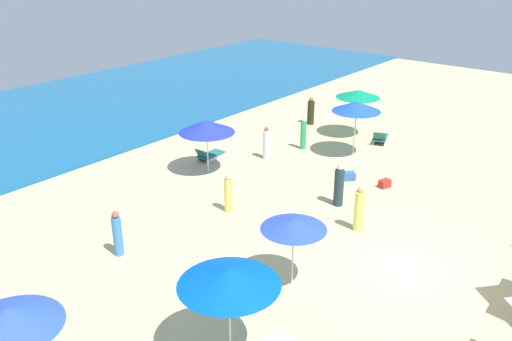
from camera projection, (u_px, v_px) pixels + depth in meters
The scene contains 19 objects.
ground_plane at pixel (406, 270), 16.87m from camera, with size 60.00×60.00×0.00m, color beige.
ocean at pixel (21, 125), 29.85m from camera, with size 60.00×15.20×0.12m, color #165D90.
umbrella_0 at pixel (358, 94), 27.53m from camera, with size 2.23×2.23×2.44m.
lounge_chair_0_0 at pixel (380, 138), 27.37m from camera, with size 1.51×1.05×0.72m.
umbrella_1 at pixel (229, 277), 12.45m from camera, with size 2.41×2.41×2.52m.
umbrella_2 at pixel (356, 106), 24.94m from camera, with size 2.25×2.25×2.61m.
umbrella_3 at pixel (8, 317), 11.21m from camera, with size 2.21×2.21×2.49m.
umbrella_4 at pixel (207, 126), 23.21m from camera, with size 2.40×2.40×2.36m.
lounge_chair_4_0 at pixel (210, 155), 25.30m from camera, with size 1.43×0.68×0.63m.
umbrella_5 at pixel (294, 223), 15.41m from camera, with size 1.90×1.90×2.21m.
beachgoer_0 at pixel (359, 210), 18.93m from camera, with size 0.47×0.47×1.67m.
beachgoer_1 at pixel (117, 234), 17.44m from camera, with size 0.41×0.41×1.56m.
beachgoer_2 at pixel (228, 194), 20.29m from camera, with size 0.36×0.36×1.50m.
beachgoer_3 at pixel (339, 186), 20.73m from camera, with size 0.52×0.52×1.68m.
beachgoer_4 at pixel (311, 112), 29.99m from camera, with size 0.51×0.51×1.51m.
beachgoer_5 at pixel (267, 144), 25.21m from camera, with size 0.37×0.37×1.55m.
beachgoer_6 at pixel (303, 133), 26.39m from camera, with size 0.40×0.40×1.60m.
cooler_box_0 at pixel (349, 176), 23.17m from camera, with size 0.54×0.39×0.33m, color #3364AF.
cooler_box_1 at pixel (385, 184), 22.46m from camera, with size 0.47×0.31×0.33m, color red.
Camera 1 is at (-14.05, -5.46, 9.37)m, focal length 38.58 mm.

